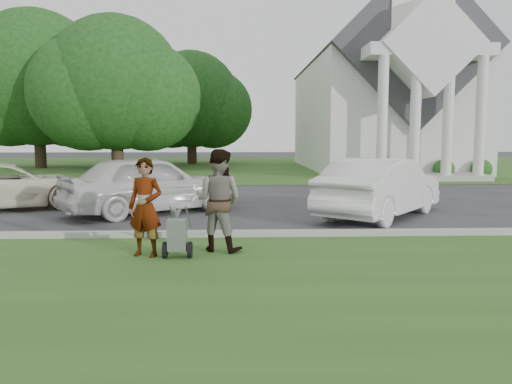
{
  "coord_description": "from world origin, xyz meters",
  "views": [
    {
      "loc": [
        -0.34,
        -10.1,
        2.18
      ],
      "look_at": [
        0.03,
        0.0,
        1.05
      ],
      "focal_mm": 35.0,
      "sensor_mm": 36.0,
      "label": 1
    }
  ],
  "objects": [
    {
      "name": "striping_cart",
      "position": [
        -1.43,
        -1.28,
        0.41
      ],
      "size": [
        0.52,
        1.02,
        0.95
      ],
      "rotation": [
        0.0,
        0.0,
        -0.03
      ],
      "color": "black",
      "rests_on": "ground"
    },
    {
      "name": "person_left",
      "position": [
        -2.01,
        -1.15,
        0.89
      ],
      "size": [
        0.75,
        0.6,
        1.79
      ],
      "primitive_type": "imported",
      "rotation": [
        0.0,
        0.0,
        -0.31
      ],
      "color": "#999999",
      "rests_on": "ground"
    },
    {
      "name": "tree_back",
      "position": [
        -4.01,
        29.99,
        4.73
      ],
      "size": [
        9.61,
        7.6,
        8.89
      ],
      "color": "#332316",
      "rests_on": "ground"
    },
    {
      "name": "church_lawn",
      "position": [
        0.0,
        27.0,
        0.01
      ],
      "size": [
        80.0,
        30.0,
        0.01
      ],
      "primitive_type": "cube",
      "color": "#2E561D",
      "rests_on": "ground"
    },
    {
      "name": "car_b",
      "position": [
        -2.86,
        4.07,
        0.84
      ],
      "size": [
        5.17,
        4.39,
        1.67
      ],
      "primitive_type": "imported",
      "rotation": [
        0.0,
        0.0,
        2.17
      ],
      "color": "silver",
      "rests_on": "ground"
    },
    {
      "name": "parking_meter_near",
      "position": [
        -2.26,
        0.35,
        0.8
      ],
      "size": [
        0.09,
        0.08,
        1.27
      ],
      "color": "gray",
      "rests_on": "ground"
    },
    {
      "name": "church",
      "position": [
        9.0,
        23.11,
        5.94
      ],
      "size": [
        9.19,
        19.0,
        24.1
      ],
      "color": "white",
      "rests_on": "ground"
    },
    {
      "name": "car_d",
      "position": [
        3.52,
        3.18,
        0.8
      ],
      "size": [
        4.37,
        4.84,
        1.6
      ],
      "primitive_type": "imported",
      "rotation": [
        0.0,
        0.0,
        2.46
      ],
      "color": "white",
      "rests_on": "ground"
    },
    {
      "name": "tree_far",
      "position": [
        -14.01,
        24.99,
        5.69
      ],
      "size": [
        11.64,
        9.2,
        10.73
      ],
      "color": "#332316",
      "rests_on": "ground"
    },
    {
      "name": "curb",
      "position": [
        0.0,
        0.55,
        0.07
      ],
      "size": [
        80.0,
        0.18,
        0.15
      ],
      "primitive_type": "cube",
      "color": "#9E9E93",
      "rests_on": "ground"
    },
    {
      "name": "car_a",
      "position": [
        -7.25,
        5.11,
        0.69
      ],
      "size": [
        5.48,
        4.17,
        1.38
      ],
      "primitive_type": "imported",
      "rotation": [
        0.0,
        0.0,
        2.0
      ],
      "color": "white",
      "rests_on": "ground"
    },
    {
      "name": "person_right",
      "position": [
        -0.71,
        -0.75,
        0.96
      ],
      "size": [
        1.14,
        1.02,
        1.93
      ],
      "primitive_type": "imported",
      "rotation": [
        0.0,
        0.0,
        2.77
      ],
      "color": "#999999",
      "rests_on": "ground"
    },
    {
      "name": "grass_strip",
      "position": [
        0.0,
        -3.0,
        0.01
      ],
      "size": [
        80.0,
        7.0,
        0.01
      ],
      "primitive_type": "cube",
      "color": "#2E561D",
      "rests_on": "ground"
    },
    {
      "name": "tree_left",
      "position": [
        -8.01,
        21.99,
        5.11
      ],
      "size": [
        10.63,
        8.4,
        9.71
      ],
      "color": "#332316",
      "rests_on": "ground"
    },
    {
      "name": "ground",
      "position": [
        0.0,
        0.0,
        0.0
      ],
      "size": [
        120.0,
        120.0,
        0.0
      ],
      "primitive_type": "plane",
      "color": "#333335",
      "rests_on": "ground"
    }
  ]
}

